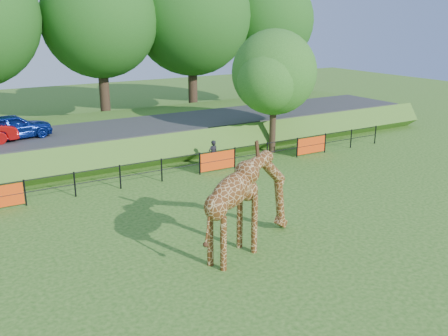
# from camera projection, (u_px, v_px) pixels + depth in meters

# --- Properties ---
(ground) EXTENTS (90.00, 90.00, 0.00)m
(ground) POSITION_uv_depth(u_px,v_px,m) (261.00, 246.00, 16.63)
(ground) COLOR #265816
(ground) RESTS_ON ground
(giraffe) EXTENTS (4.46, 2.33, 3.18)m
(giraffe) POSITION_uv_depth(u_px,v_px,m) (250.00, 203.00, 16.01)
(giraffe) COLOR #582F12
(giraffe) RESTS_ON ground
(perimeter_fence) EXTENTS (28.07, 0.10, 1.10)m
(perimeter_fence) POSITION_uv_depth(u_px,v_px,m) (162.00, 170.00, 23.02)
(perimeter_fence) COLOR black
(perimeter_fence) RESTS_ON ground
(embankment) EXTENTS (40.00, 9.00, 1.30)m
(embankment) POSITION_uv_depth(u_px,v_px,m) (109.00, 136.00, 29.14)
(embankment) COLOR #265816
(embankment) RESTS_ON ground
(road) EXTENTS (40.00, 5.00, 0.12)m
(road) POSITION_uv_depth(u_px,v_px,m) (117.00, 129.00, 27.70)
(road) COLOR #2D2D30
(road) RESTS_ON embankment
(car_blue) EXTENTS (3.95, 2.04, 1.28)m
(car_blue) POSITION_uv_depth(u_px,v_px,m) (12.00, 127.00, 24.96)
(car_blue) COLOR #122F9A
(car_blue) RESTS_ON road
(visitor) EXTENTS (0.55, 0.39, 1.42)m
(visitor) POSITION_uv_depth(u_px,v_px,m) (213.00, 154.00, 25.10)
(visitor) COLOR black
(visitor) RESTS_ON ground
(tree_east) EXTENTS (5.40, 4.71, 6.76)m
(tree_east) POSITION_uv_depth(u_px,v_px,m) (275.00, 76.00, 27.03)
(tree_east) COLOR #322016
(tree_east) RESTS_ON ground
(bg_tree_line) EXTENTS (37.30, 8.80, 11.82)m
(bg_tree_line) POSITION_uv_depth(u_px,v_px,m) (98.00, 19.00, 33.50)
(bg_tree_line) COLOR #322016
(bg_tree_line) RESTS_ON ground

